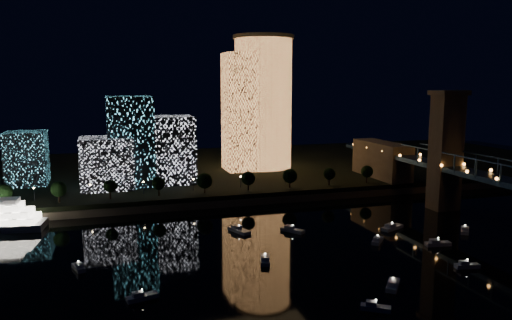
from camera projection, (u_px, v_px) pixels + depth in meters
The scene contains 9 objects.
ground at pixel (364, 265), 145.98m from camera, with size 520.00×520.00×0.00m, color black.
far_bank at pixel (231, 169), 296.92m from camera, with size 420.00×160.00×5.00m, color black.
seawall at pixel (274, 199), 223.30m from camera, with size 420.00×6.00×3.00m, color #6B5E4C.
tower_cylindrical at pixel (263, 102), 282.13m from camera, with size 34.00×34.00×74.32m.
tower_rectangular at pixel (243, 112), 275.21m from camera, with size 20.22×20.22×64.33m, color #E8904A.
midrise_blocks at pixel (122, 150), 236.93m from camera, with size 86.40×40.87×41.95m.
motorboats at pixel (334, 249), 158.11m from camera, with size 136.83×77.75×2.78m.
esplanade_trees at pixel (204, 181), 218.89m from camera, with size 166.15×6.95×8.97m.
street_lamps at pixel (193, 182), 223.74m from camera, with size 132.70×0.70×5.65m.
Camera 1 is at (-70.96, -124.37, 52.58)m, focal length 35.00 mm.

